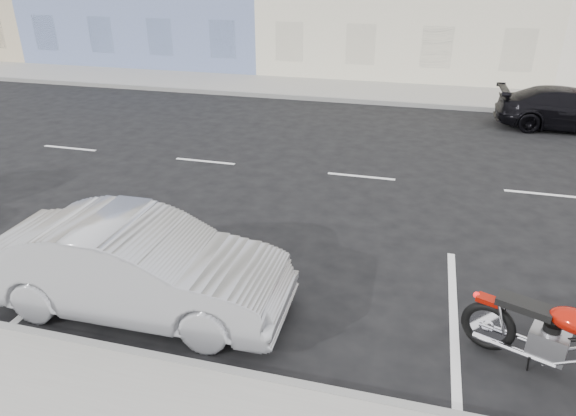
# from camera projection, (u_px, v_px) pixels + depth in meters

# --- Properties ---
(ground) EXTENTS (120.00, 120.00, 0.00)m
(ground) POSITION_uv_depth(u_px,v_px,m) (448.00, 185.00, 11.73)
(ground) COLOR black
(ground) RESTS_ON ground
(sidewalk_far) EXTENTS (80.00, 3.40, 0.15)m
(sidewalk_far) POSITION_uv_depth(u_px,v_px,m) (315.00, 88.00, 20.45)
(sidewalk_far) COLOR gray
(sidewalk_far) RESTS_ON ground
(curb_near) EXTENTS (80.00, 0.12, 0.16)m
(curb_near) POSITION_uv_depth(u_px,v_px,m) (63.00, 341.00, 6.76)
(curb_near) COLOR gray
(curb_near) RESTS_ON ground
(curb_far) EXTENTS (80.00, 0.12, 0.16)m
(curb_far) POSITION_uv_depth(u_px,v_px,m) (306.00, 98.00, 18.96)
(curb_far) COLOR gray
(curb_far) RESTS_ON ground
(sedan_silver) EXTENTS (4.34, 1.59, 1.42)m
(sedan_silver) POSITION_uv_depth(u_px,v_px,m) (139.00, 266.00, 7.25)
(sedan_silver) COLOR #A1A2A8
(sedan_silver) RESTS_ON ground
(car_far) EXTENTS (4.26, 1.76, 1.23)m
(car_far) POSITION_uv_depth(u_px,v_px,m) (570.00, 109.00, 15.42)
(car_far) COLOR black
(car_far) RESTS_ON ground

